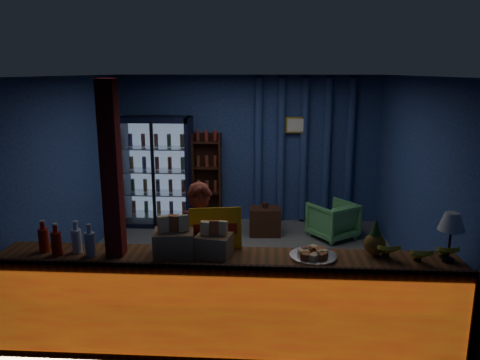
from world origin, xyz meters
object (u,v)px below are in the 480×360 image
object	(u,v)px
table_lamp	(452,224)
pastry_tray	(313,255)
green_chair	(333,220)
shopkeeper	(201,253)

from	to	relation	value
table_lamp	pastry_tray	bearing A→B (deg)	178.94
green_chair	table_lamp	bearing A→B (deg)	65.10
shopkeeper	pastry_tray	size ratio (longest dim) A/B	3.41
pastry_tray	table_lamp	bearing A→B (deg)	-1.06
green_chair	table_lamp	world-z (taller)	table_lamp
shopkeeper	table_lamp	bearing A→B (deg)	-8.86
pastry_tray	shopkeeper	bearing A→B (deg)	156.68
shopkeeper	green_chair	distance (m)	3.23
shopkeeper	pastry_tray	xyz separation A→B (m)	(1.14, -0.49, 0.21)
green_chair	pastry_tray	xyz separation A→B (m)	(-0.62, -3.16, 0.68)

